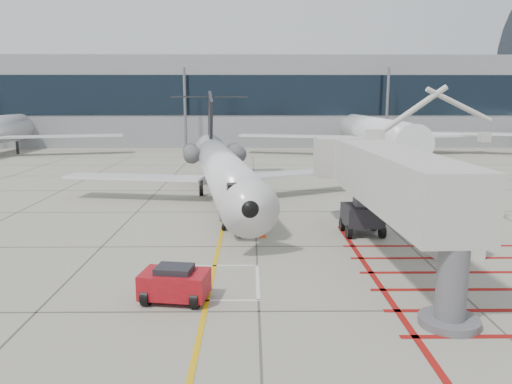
{
  "coord_description": "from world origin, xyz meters",
  "views": [
    {
      "loc": [
        -0.28,
        -20.82,
        7.55
      ],
      "look_at": [
        0.0,
        6.0,
        2.5
      ],
      "focal_mm": 35.0,
      "sensor_mm": 36.0,
      "label": 1
    }
  ],
  "objects": [
    {
      "name": "ground_plane",
      "position": [
        0.0,
        0.0,
        0.0
      ],
      "size": [
        260.0,
        260.0,
        0.0
      ],
      "primitive_type": "plane",
      "color": "gray",
      "rests_on": "ground"
    },
    {
      "name": "regional_jet",
      "position": [
        -1.95,
        12.82,
        4.0
      ],
      "size": [
        28.53,
        33.83,
        8.01
      ],
      "primitive_type": null,
      "rotation": [
        0.0,
        0.0,
        0.15
      ],
      "color": "white",
      "rests_on": "ground_plane"
    },
    {
      "name": "jet_bridge",
      "position": [
        6.18,
        0.83,
        3.5
      ],
      "size": [
        8.95,
        17.79,
        6.99
      ],
      "primitive_type": null,
      "rotation": [
        0.0,
        0.0,
        0.04
      ],
      "color": "beige",
      "rests_on": "ground_plane"
    },
    {
      "name": "pushback_tug",
      "position": [
        -3.16,
        -2.97,
        0.72
      ],
      "size": [
        2.68,
        1.9,
        1.45
      ],
      "primitive_type": null,
      "rotation": [
        0.0,
        0.0,
        -0.15
      ],
      "color": "#AB1019",
      "rests_on": "ground_plane"
    },
    {
      "name": "baggage_cart",
      "position": [
        -0.93,
        7.46,
        0.65
      ],
      "size": [
        2.34,
        1.81,
        1.31
      ],
      "primitive_type": null,
      "rotation": [
        0.0,
        0.0,
        -0.27
      ],
      "color": "#5A5A5F",
      "rests_on": "ground_plane"
    },
    {
      "name": "ground_power_unit",
      "position": [
        9.6,
        2.18,
        0.91
      ],
      "size": [
        2.46,
        1.64,
        1.82
      ],
      "primitive_type": null,
      "rotation": [
        0.0,
        0.0,
        0.14
      ],
      "color": "silver",
      "rests_on": "ground_plane"
    },
    {
      "name": "cone_nose",
      "position": [
        -0.67,
        6.19,
        0.25
      ],
      "size": [
        0.35,
        0.35,
        0.49
      ],
      "primitive_type": "cone",
      "color": "#E6470C",
      "rests_on": "ground_plane"
    },
    {
      "name": "cone_side",
      "position": [
        0.38,
        5.74,
        0.25
      ],
      "size": [
        0.36,
        0.36,
        0.51
      ],
      "primitive_type": "cone",
      "color": "#EC420C",
      "rests_on": "ground_plane"
    },
    {
      "name": "terminal_building",
      "position": [
        10.0,
        70.0,
        7.0
      ],
      "size": [
        180.0,
        28.0,
        14.0
      ],
      "primitive_type": "cube",
      "color": "gray",
      "rests_on": "ground_plane"
    },
    {
      "name": "terminal_glass_band",
      "position": [
        10.0,
        55.95,
        8.0
      ],
      "size": [
        180.0,
        0.1,
        6.0
      ],
      "primitive_type": "cube",
      "color": "black",
      "rests_on": "ground_plane"
    },
    {
      "name": "bg_aircraft_c",
      "position": [
        15.41,
        46.0,
        5.76
      ],
      "size": [
        34.56,
        38.4,
        11.52
      ],
      "primitive_type": null,
      "color": "silver",
      "rests_on": "ground_plane"
    }
  ]
}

